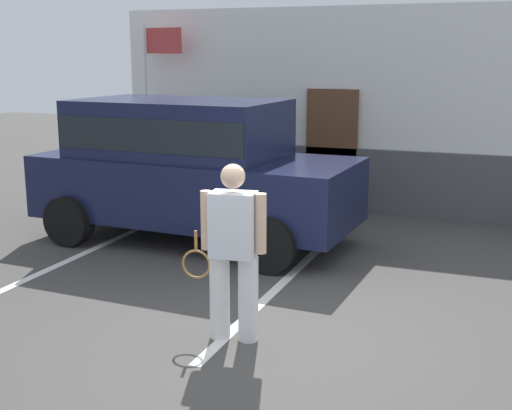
# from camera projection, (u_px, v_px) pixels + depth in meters

# --- Properties ---
(ground_plane) EXTENTS (40.00, 40.00, 0.00)m
(ground_plane) POSITION_uv_depth(u_px,v_px,m) (267.00, 343.00, 6.48)
(ground_plane) COLOR #423F3D
(parking_stripe_0) EXTENTS (0.12, 4.40, 0.01)m
(parking_stripe_0) POSITION_uv_depth(u_px,v_px,m) (68.00, 261.00, 9.04)
(parking_stripe_0) COLOR silver
(parking_stripe_0) RESTS_ON ground_plane
(parking_stripe_1) EXTENTS (0.12, 4.40, 0.01)m
(parking_stripe_1) POSITION_uv_depth(u_px,v_px,m) (277.00, 288.00, 8.00)
(parking_stripe_1) COLOR silver
(parking_stripe_1) RESTS_ON ground_plane
(house_frontage) EXTENTS (9.79, 0.40, 3.47)m
(house_frontage) POSITION_uv_depth(u_px,v_px,m) (388.00, 117.00, 11.51)
(house_frontage) COLOR white
(house_frontage) RESTS_ON ground_plane
(parked_suv) EXTENTS (4.68, 2.33, 2.05)m
(parked_suv) POSITION_uv_depth(u_px,v_px,m) (189.00, 163.00, 9.81)
(parked_suv) COLOR #141938
(parked_suv) RESTS_ON ground_plane
(tennis_player_man) EXTENTS (0.89, 0.31, 1.71)m
(tennis_player_man) POSITION_uv_depth(u_px,v_px,m) (233.00, 251.00, 6.39)
(tennis_player_man) COLOR white
(tennis_player_man) RESTS_ON ground_plane
(flag_pole) EXTENTS (0.80, 0.10, 3.19)m
(flag_pole) POSITION_uv_depth(u_px,v_px,m) (154.00, 81.00, 12.38)
(flag_pole) COLOR silver
(flag_pole) RESTS_ON ground_plane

